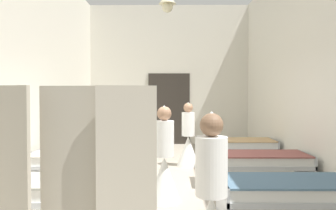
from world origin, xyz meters
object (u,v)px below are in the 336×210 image
bed_left_row_0 (38,190)px  bed_left_row_2 (102,145)px  bed_right_row_0 (296,190)px  bed_right_row_1 (256,160)px  bed_left_row_1 (80,160)px  nurse_near_aisle (188,143)px  privacy_screen (68,206)px  bed_right_row_2 (235,145)px  nurse_far_aisle (164,167)px

bed_left_row_0 → bed_left_row_2: same height
bed_right_row_0 → bed_right_row_1: size_ratio=1.00×
bed_left_row_1 → bed_right_row_1: (3.26, 0.00, 0.00)m
nurse_near_aisle → privacy_screen: size_ratio=0.87×
bed_left_row_1 → privacy_screen: size_ratio=1.12×
bed_right_row_0 → bed_left_row_2: (-3.26, 3.80, 0.00)m
bed_right_row_2 → privacy_screen: privacy_screen is taller
bed_left_row_0 → bed_left_row_1: size_ratio=1.00×
bed_left_row_0 → bed_right_row_1: bearing=30.2°
bed_left_row_1 → privacy_screen: (0.95, -3.70, 0.41)m
bed_right_row_0 → bed_right_row_2: (0.00, 3.80, 0.00)m
bed_left_row_0 → bed_right_row_0: 3.26m
bed_right_row_1 → nurse_far_aisle: (-1.68, -1.01, 0.09)m
bed_right_row_0 → bed_right_row_1: same height
nurse_far_aisle → nurse_near_aisle: bearing=-79.9°
nurse_far_aisle → bed_right_row_1: bearing=-127.6°
bed_left_row_1 → bed_right_row_2: same height
bed_left_row_0 → bed_right_row_2: same height
bed_right_row_1 → bed_left_row_2: same height
nurse_near_aisle → nurse_far_aisle: 2.60m
privacy_screen → nurse_far_aisle: bearing=82.0°
bed_right_row_0 → bed_left_row_2: bearing=130.6°
privacy_screen → nurse_near_aisle: bearing=82.9°
bed_left_row_1 → nurse_near_aisle: bearing=36.4°
bed_left_row_2 → bed_right_row_2: size_ratio=1.00×
nurse_far_aisle → bed_right_row_2: bearing=-98.6°
bed_right_row_0 → bed_left_row_2: same height
bed_right_row_2 → nurse_near_aisle: (-1.17, -0.36, 0.09)m
bed_left_row_1 → bed_right_row_1: bearing=0.0°
nurse_near_aisle → privacy_screen: bearing=134.9°
bed_right_row_0 → nurse_far_aisle: (-1.68, 0.89, 0.09)m
bed_right_row_0 → bed_right_row_1: bearing=90.0°
nurse_near_aisle → nurse_far_aisle: size_ratio=1.00×
bed_right_row_2 → nurse_far_aisle: bearing=-120.0°
bed_right_row_2 → nurse_far_aisle: (-1.68, -2.91, 0.09)m
bed_right_row_0 → bed_right_row_2: 3.80m
bed_left_row_0 → nurse_near_aisle: 4.03m
bed_right_row_2 → privacy_screen: size_ratio=1.12×
bed_right_row_1 → bed_right_row_2: (0.00, 1.90, 0.00)m
bed_right_row_2 → privacy_screen: 6.07m
bed_left_row_0 → bed_right_row_1: (3.26, 1.90, 0.00)m
bed_left_row_1 → nurse_near_aisle: (2.09, 1.54, 0.09)m
privacy_screen → bed_right_row_1: bearing=63.2°
bed_left_row_1 → bed_left_row_2: 1.90m
bed_right_row_1 → nurse_far_aisle: size_ratio=1.28×
bed_right_row_1 → nurse_far_aisle: nurse_far_aisle is taller
bed_right_row_0 → bed_right_row_2: same height
bed_right_row_0 → bed_right_row_1: 1.90m
bed_left_row_2 → bed_right_row_2: same height
bed_left_row_2 → privacy_screen: bearing=-80.4°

